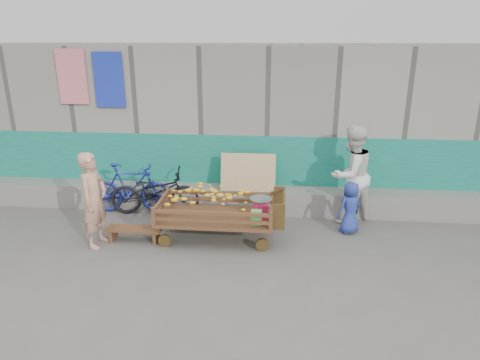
# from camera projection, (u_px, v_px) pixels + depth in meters

# --- Properties ---
(ground) EXTENTS (80.00, 80.00, 0.00)m
(ground) POSITION_uv_depth(u_px,v_px,m) (214.00, 274.00, 6.00)
(ground) COLOR #54524D
(ground) RESTS_ON ground
(building_wall) EXTENTS (12.00, 3.50, 3.00)m
(building_wall) POSITION_uv_depth(u_px,v_px,m) (241.00, 118.00, 9.34)
(building_wall) COLOR gray
(building_wall) RESTS_ON ground
(banana_cart) EXTENTS (2.03, 0.93, 0.87)m
(banana_cart) POSITION_uv_depth(u_px,v_px,m) (214.00, 206.00, 6.85)
(banana_cart) COLOR #552F22
(banana_cart) RESTS_ON ground
(bench) EXTENTS (0.90, 0.27, 0.23)m
(bench) POSITION_uv_depth(u_px,v_px,m) (134.00, 231.00, 6.93)
(bench) COLOR #552F22
(bench) RESTS_ON ground
(vendor_man) EXTENTS (0.42, 0.59, 1.52)m
(vendor_man) POSITION_uv_depth(u_px,v_px,m) (94.00, 200.00, 6.61)
(vendor_man) COLOR tan
(vendor_man) RESTS_ON ground
(woman) EXTENTS (1.08, 1.04, 1.75)m
(woman) POSITION_uv_depth(u_px,v_px,m) (351.00, 175.00, 7.45)
(woman) COLOR white
(woman) RESTS_ON ground
(child) EXTENTS (0.52, 0.47, 0.90)m
(child) POSITION_uv_depth(u_px,v_px,m) (350.00, 208.00, 7.13)
(child) COLOR #263892
(child) RESTS_ON ground
(bicycle_dark) EXTENTS (1.69, 0.74, 0.86)m
(bicycle_dark) POSITION_uv_depth(u_px,v_px,m) (155.00, 192.00, 7.92)
(bicycle_dark) COLOR black
(bicycle_dark) RESTS_ON ground
(bicycle_blue) EXTENTS (1.60, 0.48, 0.95)m
(bicycle_blue) POSITION_uv_depth(u_px,v_px,m) (131.00, 188.00, 7.94)
(bicycle_blue) COLOR navy
(bicycle_blue) RESTS_ON ground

